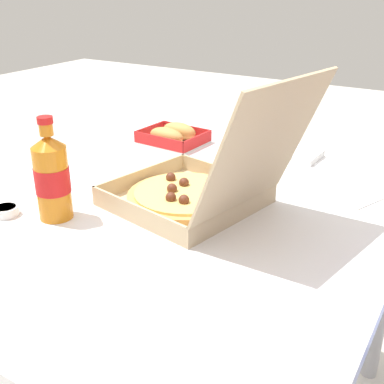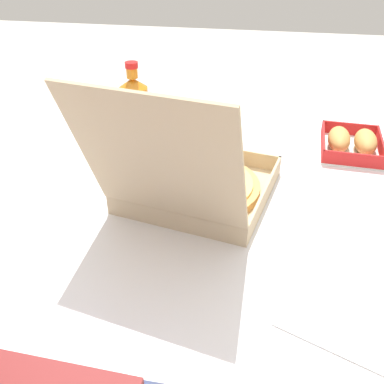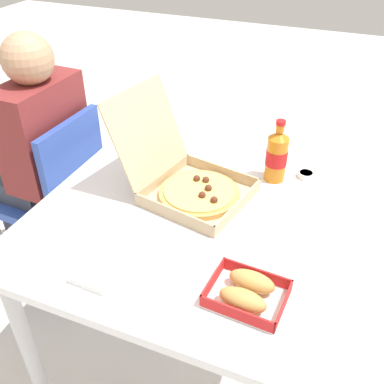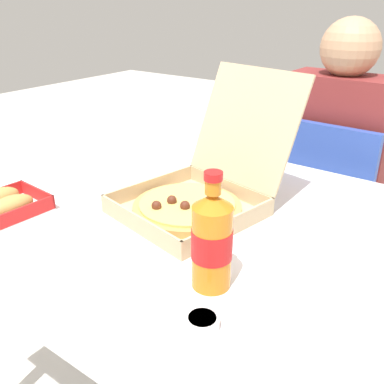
{
  "view_description": "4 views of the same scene",
  "coord_description": "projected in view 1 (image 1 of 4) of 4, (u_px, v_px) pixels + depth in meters",
  "views": [
    {
      "loc": [
        0.86,
        0.54,
        1.2
      ],
      "look_at": [
        0.04,
        0.04,
        0.78
      ],
      "focal_mm": 45.79,
      "sensor_mm": 36.0,
      "label": 1
    },
    {
      "loc": [
        -0.13,
        0.8,
        1.24
      ],
      "look_at": [
        0.01,
        0.01,
        0.73
      ],
      "focal_mm": 40.37,
      "sensor_mm": 36.0,
      "label": 2
    },
    {
      "loc": [
        -1.1,
        -0.42,
        1.57
      ],
      "look_at": [
        -0.0,
        0.02,
        0.73
      ],
      "focal_mm": 40.86,
      "sensor_mm": 36.0,
      "label": 3
    },
    {
      "loc": [
        0.55,
        -0.75,
        1.2
      ],
      "look_at": [
        -0.0,
        0.01,
        0.78
      ],
      "focal_mm": 39.85,
      "sensor_mm": 36.0,
      "label": 4
    }
  ],
  "objects": [
    {
      "name": "bread_side_box",
      "position": [
        173.0,
        135.0,
        1.52
      ],
      "size": [
        0.16,
        0.2,
        0.06
      ],
      "color": "white",
      "rests_on": "dining_table"
    },
    {
      "name": "napkin_pile",
      "position": [
        300.0,
        155.0,
        1.4
      ],
      "size": [
        0.12,
        0.12,
        0.02
      ],
      "primitive_type": "cube",
      "rotation": [
        0.0,
        0.0,
        -0.05
      ],
      "color": "white",
      "rests_on": "dining_table"
    },
    {
      "name": "pizza_box_open",
      "position": [
        197.0,
        189.0,
        1.09
      ],
      "size": [
        0.37,
        0.47,
        0.32
      ],
      "color": "tan",
      "rests_on": "dining_table"
    },
    {
      "name": "cola_bottle",
      "position": [
        52.0,
        177.0,
        1.03
      ],
      "size": [
        0.07,
        0.07,
        0.22
      ],
      "color": "orange",
      "rests_on": "dining_table"
    },
    {
      "name": "paper_menu",
      "position": [
        358.0,
        188.0,
        1.21
      ],
      "size": [
        0.25,
        0.22,
        0.0
      ],
      "primitive_type": "cube",
      "rotation": [
        0.0,
        0.0,
        -0.39
      ],
      "color": "white",
      "rests_on": "dining_table"
    },
    {
      "name": "dipping_sauce_cup",
      "position": [
        6.0,
        210.0,
        1.07
      ],
      "size": [
        0.06,
        0.06,
        0.02
      ],
      "color": "white",
      "rests_on": "dining_table"
    },
    {
      "name": "dining_table",
      "position": [
        185.0,
        235.0,
        1.15
      ],
      "size": [
        1.14,
        0.93,
        0.72
      ],
      "color": "white",
      "rests_on": "ground_plane"
    }
  ]
}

